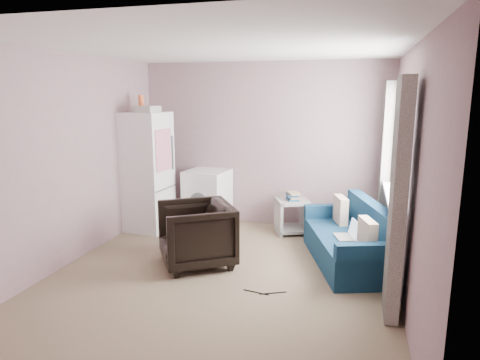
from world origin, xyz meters
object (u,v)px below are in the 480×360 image
object	(u,v)px
armchair	(196,231)
fridge	(147,171)
sofa	(352,242)
side_table	(292,214)
washing_machine	(208,196)

from	to	relation	value
armchair	fridge	distance (m)	1.68
fridge	sofa	xyz separation A→B (m)	(2.99, -0.55, -0.62)
side_table	sofa	xyz separation A→B (m)	(0.88, -0.96, -0.02)
armchair	fridge	size ratio (longest dim) A/B	0.42
armchair	washing_machine	world-z (taller)	washing_machine
armchair	side_table	bearing A→B (deg)	115.08
side_table	sofa	world-z (taller)	sofa
washing_machine	side_table	distance (m)	1.35
fridge	side_table	xyz separation A→B (m)	(2.12, 0.41, -0.61)
fridge	sofa	size ratio (longest dim) A/B	1.11
washing_machine	side_table	size ratio (longest dim) A/B	1.39
side_table	sofa	size ratio (longest dim) A/B	0.34
fridge	side_table	size ratio (longest dim) A/B	3.25
armchair	sofa	xyz separation A→B (m)	(1.81, 0.54, -0.15)
armchair	washing_machine	xyz separation A→B (m)	(-0.41, 1.55, 0.03)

